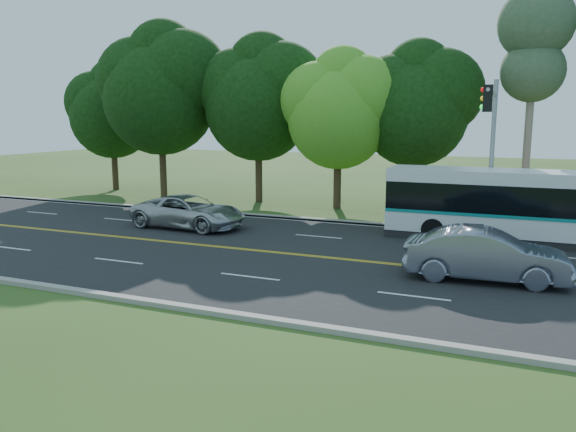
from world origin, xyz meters
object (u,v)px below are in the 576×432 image
at_px(traffic_signal, 491,133).
at_px(transit_bus, 527,207).
at_px(sedan, 486,255).
at_px(suv, 189,212).

xyz_separation_m(traffic_signal, transit_bus, (1.62, 0.40, -3.13)).
height_order(transit_bus, sedan, transit_bus).
xyz_separation_m(transit_bus, suv, (-15.16, -2.74, -0.74)).
xyz_separation_m(transit_bus, sedan, (-1.25, -6.71, -0.66)).
height_order(traffic_signal, transit_bus, traffic_signal).
distance_m(sedan, suv, 14.46).
bearing_deg(transit_bus, traffic_signal, -166.43).
bearing_deg(traffic_signal, transit_bus, 13.69).
xyz_separation_m(traffic_signal, suv, (-13.54, -2.35, -3.87)).
height_order(transit_bus, suv, transit_bus).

